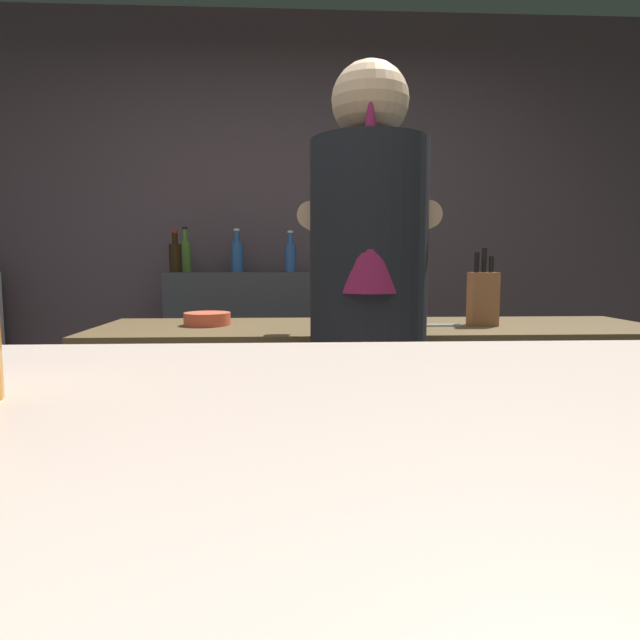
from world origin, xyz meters
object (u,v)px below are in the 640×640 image
object	(u,v)px
bottle_olive_oil	(237,255)
bottle_vinegar	(291,256)
bartender	(368,317)
bottle_hot_sauce	(185,254)
mixing_bowl	(207,319)
chefs_knife	(428,325)
knife_block	(483,297)
bottle_soy	(175,256)

from	to	relation	value
bottle_olive_oil	bottle_vinegar	size ratio (longest dim) A/B	1.07
bottle_olive_oil	bottle_vinegar	distance (m)	0.33
bartender	bottle_hot_sauce	size ratio (longest dim) A/B	6.47
mixing_bowl	chefs_knife	distance (m)	0.83
mixing_bowl	bottle_vinegar	distance (m)	1.20
knife_block	bottle_vinegar	size ratio (longest dim) A/B	1.21
knife_block	chefs_knife	world-z (taller)	knife_block
chefs_knife	bottle_vinegar	size ratio (longest dim) A/B	1.00
knife_block	bottle_hot_sauce	world-z (taller)	bottle_hot_sauce
bottle_olive_oil	bottle_soy	bearing A→B (deg)	-166.34
bottle_hot_sauce	bartender	bearing A→B (deg)	-63.87
bartender	mixing_bowl	size ratio (longest dim) A/B	9.88
mixing_bowl	bartender	bearing A→B (deg)	-42.01
bottle_hot_sauce	bottle_soy	bearing A→B (deg)	-102.94
mixing_bowl	bottle_olive_oil	world-z (taller)	bottle_olive_oil
bartender	mixing_bowl	world-z (taller)	bartender
bartender	chefs_knife	bearing A→B (deg)	-27.54
chefs_knife	bottle_olive_oil	size ratio (longest dim) A/B	0.94
bottle_vinegar	bottle_olive_oil	bearing A→B (deg)	164.77
mixing_bowl	chefs_knife	bearing A→B (deg)	-5.75
bottle_olive_oil	bottle_soy	xyz separation A→B (m)	(-0.35, -0.08, -0.01)
knife_block	mixing_bowl	size ratio (longest dim) A/B	1.66
knife_block	bottle_vinegar	xyz separation A→B (m)	(-0.73, 1.19, 0.17)
knife_block	chefs_knife	size ratio (longest dim) A/B	1.21
knife_block	bottle_soy	xyz separation A→B (m)	(-1.39, 1.20, 0.17)
chefs_knife	bottle_hot_sauce	xyz separation A→B (m)	(-1.15, 1.36, 0.28)
bottle_olive_oil	knife_block	bearing A→B (deg)	-50.79
knife_block	mixing_bowl	bearing A→B (deg)	176.81
bartender	bottle_olive_oil	xyz separation A→B (m)	(-0.55, 1.71, 0.20)
knife_block	bottle_olive_oil	size ratio (longest dim) A/B	1.13
knife_block	bottle_vinegar	distance (m)	1.41
mixing_bowl	bottle_hot_sauce	bearing A→B (deg)	104.16
bottle_hot_sauce	chefs_knife	bearing A→B (deg)	-49.81
chefs_knife	bottle_olive_oil	xyz separation A→B (m)	(-0.83, 1.31, 0.28)
mixing_bowl	bottle_olive_oil	size ratio (longest dim) A/B	0.68
bottle_vinegar	knife_block	bearing A→B (deg)	-58.70
bartender	mixing_bowl	xyz separation A→B (m)	(-0.54, 0.49, -0.05)
bartender	chefs_knife	distance (m)	0.50
knife_block	bottle_hot_sauce	distance (m)	1.91
bottle_vinegar	bottle_soy	world-z (taller)	bottle_vinegar
knife_block	bottle_soy	size ratio (longest dim) A/B	1.22
mixing_bowl	bottle_hot_sauce	distance (m)	1.34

